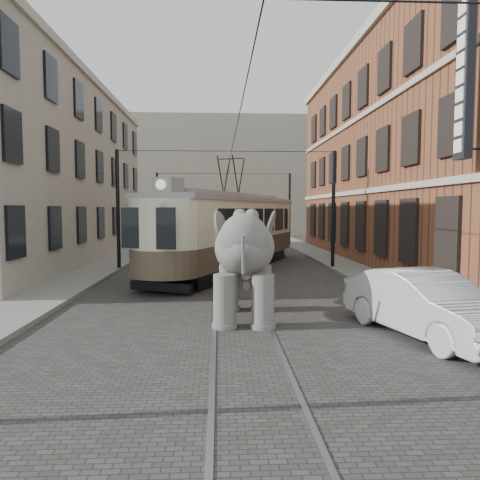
{
  "coord_description": "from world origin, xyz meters",
  "views": [
    {
      "loc": [
        -0.59,
        -16.24,
        3.07
      ],
      "look_at": [
        0.07,
        -2.32,
        2.1
      ],
      "focal_mm": 33.16,
      "sensor_mm": 36.0,
      "label": 1
    }
  ],
  "objects": [
    {
      "name": "ground",
      "position": [
        0.0,
        0.0,
        0.0
      ],
      "size": [
        120.0,
        120.0,
        0.0
      ],
      "primitive_type": "plane",
      "color": "#3C3A38"
    },
    {
      "name": "tram_rails",
      "position": [
        0.0,
        0.0,
        0.01
      ],
      "size": [
        1.54,
        80.0,
        0.02
      ],
      "primitive_type": null,
      "color": "slate",
      "rests_on": "ground"
    },
    {
      "name": "sidewalk_right",
      "position": [
        6.0,
        0.0,
        0.07
      ],
      "size": [
        2.0,
        60.0,
        0.15
      ],
      "primitive_type": "cube",
      "color": "slate",
      "rests_on": "ground"
    },
    {
      "name": "sidewalk_left",
      "position": [
        -6.5,
        0.0,
        0.07
      ],
      "size": [
        2.0,
        60.0,
        0.15
      ],
      "primitive_type": "cube",
      "color": "slate",
      "rests_on": "ground"
    },
    {
      "name": "brick_building",
      "position": [
        11.0,
        9.0,
        6.0
      ],
      "size": [
        8.0,
        26.0,
        12.0
      ],
      "primitive_type": "cube",
      "color": "brown",
      "rests_on": "ground"
    },
    {
      "name": "stucco_building",
      "position": [
        -11.0,
        10.0,
        5.0
      ],
      "size": [
        7.0,
        24.0,
        10.0
      ],
      "primitive_type": "cube",
      "color": "gray",
      "rests_on": "ground"
    },
    {
      "name": "distant_block",
      "position": [
        0.0,
        40.0,
        7.0
      ],
      "size": [
        28.0,
        10.0,
        14.0
      ],
      "primitive_type": "cube",
      "color": "gray",
      "rests_on": "ground"
    },
    {
      "name": "catenary",
      "position": [
        -0.2,
        5.0,
        3.0
      ],
      "size": [
        11.0,
        30.2,
        6.0
      ],
      "primitive_type": null,
      "color": "black",
      "rests_on": "ground"
    },
    {
      "name": "tram",
      "position": [
        0.02,
        6.11,
        2.82
      ],
      "size": [
        8.26,
        14.23,
        5.64
      ],
      "primitive_type": null,
      "rotation": [
        0.0,
        0.0,
        -0.4
      ],
      "color": "beige",
      "rests_on": "ground"
    },
    {
      "name": "elephant",
      "position": [
        0.12,
        -3.99,
        1.56
      ],
      "size": [
        3.19,
        5.29,
        3.11
      ],
      "primitive_type": null,
      "rotation": [
        0.0,
        0.0,
        -0.08
      ],
      "color": "#65635E",
      "rests_on": "ground"
    },
    {
      "name": "parked_car",
      "position": [
        4.37,
        -5.96,
        0.79
      ],
      "size": [
        2.89,
        5.08,
        1.58
      ],
      "primitive_type": "imported",
      "rotation": [
        0.0,
        0.0,
        0.27
      ],
      "color": "silver",
      "rests_on": "ground"
    }
  ]
}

